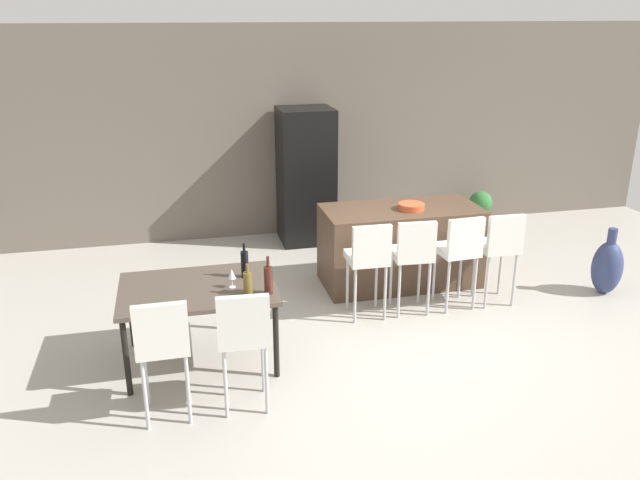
{
  "coord_description": "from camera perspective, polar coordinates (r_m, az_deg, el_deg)",
  "views": [
    {
      "loc": [
        -2.22,
        -5.62,
        3.05
      ],
      "look_at": [
        -0.82,
        0.3,
        0.85
      ],
      "focal_mm": 35.78,
      "sensor_mm": 36.0,
      "label": 1
    }
  ],
  "objects": [
    {
      "name": "wine_bottle_inner",
      "position": [
        5.5,
        -4.63,
        -3.54
      ],
      "size": [
        0.08,
        0.08,
        0.34
      ],
      "color": "#471E19",
      "rests_on": "dining_table"
    },
    {
      "name": "bar_chair_middle",
      "position": [
        6.66,
        8.31,
        -1.02
      ],
      "size": [
        0.43,
        0.43,
        1.05
      ],
      "color": "silver",
      "rests_on": "ground_plane"
    },
    {
      "name": "refrigerator",
      "position": [
        8.71,
        -1.27,
        5.73
      ],
      "size": [
        0.72,
        0.68,
        1.84
      ],
      "primitive_type": "cube",
      "color": "black",
      "rests_on": "ground_plane"
    },
    {
      "name": "dining_table",
      "position": [
        5.79,
        -10.87,
        -4.71
      ],
      "size": [
        1.37,
        0.98,
        0.74
      ],
      "color": "#4C4238",
      "rests_on": "ground_plane"
    },
    {
      "name": "bar_chair_right",
      "position": [
        6.86,
        12.38,
        -0.65
      ],
      "size": [
        0.42,
        0.42,
        1.05
      ],
      "color": "silver",
      "rests_on": "ground_plane"
    },
    {
      "name": "floor_vase",
      "position": [
        7.9,
        24.3,
        -2.21
      ],
      "size": [
        0.34,
        0.34,
        0.77
      ],
      "color": "navy",
      "rests_on": "ground_plane"
    },
    {
      "name": "back_wall",
      "position": [
        9.13,
        1.05,
        9.78
      ],
      "size": [
        10.0,
        0.12,
        2.9
      ],
      "primitive_type": "cube",
      "color": "#665B51",
      "rests_on": "ground_plane"
    },
    {
      "name": "kitchen_island",
      "position": [
        7.49,
        7.18,
        -0.51
      ],
      "size": [
        1.81,
        0.83,
        0.92
      ],
      "primitive_type": "cube",
      "color": "#4C3828",
      "rests_on": "ground_plane"
    },
    {
      "name": "potted_plant",
      "position": [
        9.74,
        14.14,
        2.91
      ],
      "size": [
        0.34,
        0.34,
        0.54
      ],
      "color": "#996B4C",
      "rests_on": "ground_plane"
    },
    {
      "name": "wine_glass_middle",
      "position": [
        5.66,
        -7.9,
        -3.05
      ],
      "size": [
        0.07,
        0.07,
        0.17
      ],
      "color": "silver",
      "rests_on": "dining_table"
    },
    {
      "name": "bar_chair_left",
      "position": [
        6.51,
        4.36,
        -1.38
      ],
      "size": [
        0.41,
        0.41,
        1.05
      ],
      "color": "silver",
      "rests_on": "ground_plane"
    },
    {
      "name": "dining_chair_far",
      "position": [
        5.03,
        -6.88,
        -8.14
      ],
      "size": [
        0.42,
        0.42,
        1.05
      ],
      "color": "silver",
      "rests_on": "ground_plane"
    },
    {
      "name": "bar_chair_far",
      "position": [
        7.07,
        15.79,
        -0.34
      ],
      "size": [
        0.41,
        0.41,
        1.05
      ],
      "color": "silver",
      "rests_on": "ground_plane"
    },
    {
      "name": "dining_chair_near",
      "position": [
        5.02,
        -13.92,
        -8.72
      ],
      "size": [
        0.4,
        0.4,
        1.05
      ],
      "color": "silver",
      "rests_on": "ground_plane"
    },
    {
      "name": "ground_plane",
      "position": [
        6.77,
        7.44,
        -7.08
      ],
      "size": [
        10.0,
        10.0,
        0.0
      ],
      "primitive_type": "plane",
      "color": "#ADA89E"
    },
    {
      "name": "wine_bottle_far",
      "position": [
        5.51,
        -6.47,
        -3.82
      ],
      "size": [
        0.08,
        0.08,
        0.28
      ],
      "color": "brown",
      "rests_on": "dining_table"
    },
    {
      "name": "wine_bottle_left",
      "position": [
        5.86,
        -6.75,
        -2.12
      ],
      "size": [
        0.07,
        0.07,
        0.33
      ],
      "color": "black",
      "rests_on": "dining_table"
    },
    {
      "name": "fruit_bowl",
      "position": [
        7.3,
        8.17,
        2.99
      ],
      "size": [
        0.3,
        0.3,
        0.07
      ],
      "primitive_type": "cylinder",
      "color": "#C6512D",
      "rests_on": "kitchen_island"
    }
  ]
}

